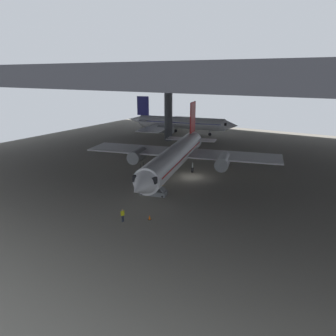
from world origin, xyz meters
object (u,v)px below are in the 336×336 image
at_px(crew_worker_by_stairs, 161,185).
at_px(airplane_main, 176,156).
at_px(baggage_tug, 162,154).
at_px(crew_worker_near_nose, 123,215).
at_px(boarding_stairs, 153,190).
at_px(airplane_distant, 179,123).
at_px(traffic_cone_orange, 150,217).

bearing_deg(crew_worker_by_stairs, airplane_main, 104.55).
height_order(crew_worker_by_stairs, baggage_tug, crew_worker_by_stairs).
bearing_deg(baggage_tug, crew_worker_near_nose, -66.71).
bearing_deg(boarding_stairs, airplane_main, 100.75).
height_order(crew_worker_near_nose, baggage_tug, crew_worker_near_nose).
distance_m(airplane_main, crew_worker_by_stairs, 8.89).
relative_size(airplane_distant, baggage_tug, 15.04).
height_order(crew_worker_near_nose, traffic_cone_orange, crew_worker_near_nose).
relative_size(traffic_cone_orange, baggage_tug, 0.27).
relative_size(boarding_stairs, traffic_cone_orange, 7.81).
relative_size(crew_worker_near_nose, crew_worker_by_stairs, 1.01).
bearing_deg(crew_worker_by_stairs, airplane_distant, 115.79).
distance_m(crew_worker_by_stairs, baggage_tug, 20.68).
xyz_separation_m(crew_worker_near_nose, crew_worker_by_stairs, (-1.59, 11.21, -0.02)).
bearing_deg(airplane_main, traffic_cone_orange, -70.39).
bearing_deg(airplane_distant, boarding_stairs, -65.38).
bearing_deg(boarding_stairs, baggage_tug, 118.53).
bearing_deg(crew_worker_by_stairs, traffic_cone_orange, -66.07).
relative_size(airplane_main, airplane_distant, 1.10).
xyz_separation_m(boarding_stairs, airplane_distant, (-20.67, 45.11, 2.57)).
relative_size(crew_worker_near_nose, traffic_cone_orange, 2.70).
distance_m(boarding_stairs, crew_worker_by_stairs, 1.91).
bearing_deg(baggage_tug, airplane_distant, 111.46).
bearing_deg(crew_worker_by_stairs, crew_worker_near_nose, -81.93).
height_order(crew_worker_near_nose, crew_worker_by_stairs, crew_worker_near_nose).
bearing_deg(boarding_stairs, crew_worker_by_stairs, 83.58).
height_order(airplane_main, airplane_distant, airplane_main).
relative_size(boarding_stairs, baggage_tug, 2.10).
height_order(boarding_stairs, traffic_cone_orange, boarding_stairs).
xyz_separation_m(boarding_stairs, baggage_tug, (-10.61, 19.51, -0.21)).
relative_size(crew_worker_near_nose, airplane_distant, 0.05).
bearing_deg(boarding_stairs, airplane_distant, 114.62).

